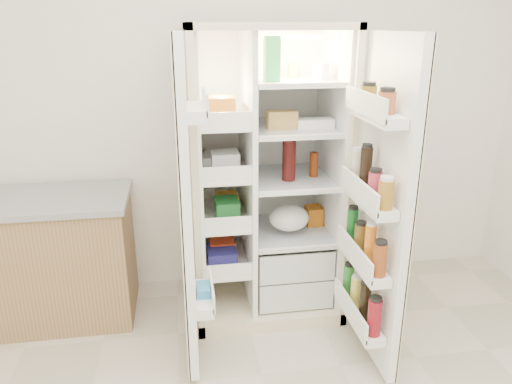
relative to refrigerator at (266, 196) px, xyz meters
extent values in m
cube|color=white|center=(-0.16, 0.35, 0.61)|extent=(4.00, 0.02, 2.70)
cube|color=beige|center=(-0.02, 0.28, 0.16)|extent=(0.92, 0.04, 1.80)
cube|color=beige|center=(-0.46, -0.05, 0.16)|extent=(0.04, 0.70, 1.80)
cube|color=beige|center=(0.42, -0.05, 0.16)|extent=(0.04, 0.70, 1.80)
cube|color=beige|center=(-0.02, -0.05, 1.04)|extent=(0.92, 0.70, 0.04)
cube|color=beige|center=(-0.02, -0.05, -0.70)|extent=(0.92, 0.70, 0.08)
cube|color=white|center=(-0.02, 0.25, 0.18)|extent=(0.84, 0.02, 1.68)
cube|color=white|center=(-0.43, -0.05, 0.18)|extent=(0.02, 0.62, 1.68)
cube|color=white|center=(0.39, -0.05, 0.18)|extent=(0.02, 0.62, 1.68)
cube|color=white|center=(-0.13, -0.05, 0.18)|extent=(0.03, 0.62, 1.68)
cube|color=silver|center=(0.14, -0.07, -0.56)|extent=(0.47, 0.52, 0.19)
cube|color=silver|center=(0.14, -0.07, -0.36)|extent=(0.47, 0.52, 0.19)
cube|color=#FFD18C|center=(0.14, 0.00, 0.98)|extent=(0.30, 0.30, 0.02)
cube|color=white|center=(-0.28, -0.05, -0.39)|extent=(0.28, 0.58, 0.02)
cube|color=white|center=(-0.28, -0.05, -0.09)|extent=(0.28, 0.58, 0.02)
cube|color=white|center=(-0.28, -0.05, 0.21)|extent=(0.28, 0.58, 0.02)
cube|color=white|center=(-0.28, -0.05, 0.51)|extent=(0.28, 0.58, 0.02)
cube|color=silver|center=(0.14, -0.05, -0.22)|extent=(0.49, 0.58, 0.01)
cube|color=silver|center=(0.14, -0.05, 0.14)|extent=(0.49, 0.58, 0.01)
cube|color=silver|center=(0.14, -0.05, 0.46)|extent=(0.49, 0.58, 0.02)
cube|color=silver|center=(0.14, -0.05, 0.74)|extent=(0.49, 0.58, 0.02)
cube|color=#F54922|center=(-0.28, -0.05, -0.33)|extent=(0.16, 0.20, 0.10)
cube|color=#227F34|center=(-0.28, -0.05, -0.02)|extent=(0.14, 0.18, 0.12)
cube|color=white|center=(-0.28, -0.05, 0.25)|extent=(0.20, 0.22, 0.07)
cube|color=#C67521|center=(-0.28, -0.05, 0.59)|extent=(0.15, 0.16, 0.14)
cube|color=#313194|center=(-0.28, -0.05, -0.34)|extent=(0.18, 0.20, 0.09)
cube|color=gold|center=(-0.28, -0.05, -0.03)|extent=(0.14, 0.18, 0.10)
cube|color=silver|center=(-0.28, -0.05, 0.28)|extent=(0.16, 0.16, 0.12)
sphere|color=orange|center=(0.01, -0.15, -0.62)|extent=(0.07, 0.07, 0.07)
sphere|color=orange|center=(0.10, -0.11, -0.62)|extent=(0.07, 0.07, 0.07)
sphere|color=orange|center=(0.20, -0.15, -0.62)|extent=(0.07, 0.07, 0.07)
sphere|color=orange|center=(0.06, -0.01, -0.62)|extent=(0.07, 0.07, 0.07)
ellipsoid|color=#406722|center=(0.14, -0.05, -0.34)|extent=(0.26, 0.24, 0.11)
cylinder|color=#3C0D0D|center=(0.12, -0.12, 0.27)|extent=(0.08, 0.08, 0.25)
cylinder|color=maroon|center=(0.29, -0.07, 0.22)|extent=(0.05, 0.05, 0.15)
cube|color=#268B47|center=(0.00, -0.17, 0.87)|extent=(0.08, 0.08, 0.24)
cylinder|color=white|center=(0.29, -0.10, 0.79)|extent=(0.10, 0.10, 0.09)
cylinder|color=#A16F25|center=(0.16, -0.01, 0.79)|extent=(0.07, 0.07, 0.09)
cube|color=white|center=(0.26, -0.14, 0.49)|extent=(0.22, 0.09, 0.06)
cube|color=tan|center=(0.07, -0.12, 0.52)|extent=(0.17, 0.10, 0.11)
ellipsoid|color=white|center=(0.12, -0.13, -0.14)|extent=(0.25, 0.23, 0.16)
cube|color=orange|center=(0.32, 0.01, -0.16)|extent=(0.10, 0.12, 0.12)
cube|color=white|center=(-0.52, -0.60, 0.16)|extent=(0.05, 0.40, 1.72)
cube|color=beige|center=(-0.54, -0.60, 0.16)|extent=(0.01, 0.40, 1.72)
cube|color=white|center=(-0.45, -0.60, -0.34)|extent=(0.09, 0.32, 0.06)
cube|color=white|center=(-0.45, -0.60, 0.66)|extent=(0.09, 0.32, 0.06)
cube|color=#338CCC|center=(-0.45, -0.60, -0.31)|extent=(0.07, 0.12, 0.10)
cube|color=white|center=(0.48, -0.69, 0.16)|extent=(0.05, 0.58, 1.72)
cube|color=beige|center=(0.51, -0.69, 0.16)|extent=(0.01, 0.58, 1.72)
cube|color=white|center=(0.40, -0.69, -0.48)|extent=(0.11, 0.50, 0.05)
cube|color=white|center=(0.40, -0.69, -0.14)|extent=(0.11, 0.50, 0.05)
cube|color=white|center=(0.40, -0.69, 0.21)|extent=(0.11, 0.50, 0.05)
cube|color=white|center=(0.40, -0.69, 0.64)|extent=(0.11, 0.50, 0.05)
cylinder|color=maroon|center=(0.40, -0.89, -0.36)|extent=(0.07, 0.07, 0.20)
cylinder|color=black|center=(0.40, -0.76, -0.35)|extent=(0.06, 0.06, 0.22)
cylinder|color=gold|center=(0.40, -0.63, -0.37)|extent=(0.06, 0.06, 0.18)
cylinder|color=#287A2C|center=(0.40, -0.50, -0.36)|extent=(0.06, 0.06, 0.19)
cylinder|color=brown|center=(0.40, -0.89, -0.03)|extent=(0.07, 0.07, 0.17)
cylinder|color=orange|center=(0.40, -0.76, -0.01)|extent=(0.06, 0.06, 0.21)
cylinder|color=brown|center=(0.40, -0.63, -0.04)|extent=(0.07, 0.07, 0.16)
cylinder|color=#145B1E|center=(0.40, -0.50, -0.02)|extent=(0.06, 0.06, 0.20)
cylinder|color=olive|center=(0.40, -0.89, 0.30)|extent=(0.07, 0.07, 0.14)
cylinder|color=#B22D45|center=(0.40, -0.76, 0.30)|extent=(0.07, 0.07, 0.14)
cylinder|color=black|center=(0.40, -0.63, 0.35)|extent=(0.06, 0.06, 0.23)
cylinder|color=beige|center=(0.40, -0.50, 0.32)|extent=(0.06, 0.06, 0.18)
cylinder|color=brown|center=(0.40, -0.81, 0.71)|extent=(0.08, 0.08, 0.10)
cylinder|color=brown|center=(0.40, -0.59, 0.71)|extent=(0.08, 0.08, 0.10)
cube|color=#95754A|center=(-1.42, 0.01, -0.36)|extent=(1.08, 0.56, 0.77)
cube|color=gray|center=(-1.42, 0.01, 0.05)|extent=(1.11, 0.59, 0.04)
camera|label=1|loc=(-0.53, -2.88, 1.05)|focal=34.00mm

